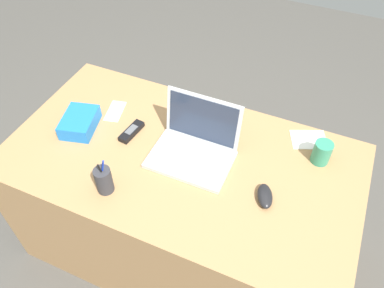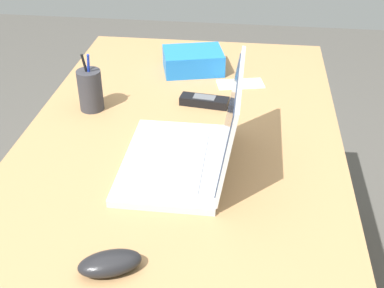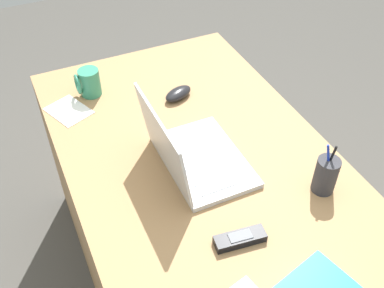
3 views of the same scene
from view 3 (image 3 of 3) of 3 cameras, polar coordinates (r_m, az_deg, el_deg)
The scene contains 7 objects.
desk at distance 1.66m, azimuth 1.95°, elevation -12.12°, with size 1.50×0.81×0.72m, color #A87C4F.
laptop at distance 1.36m, azimuth 0.01°, elevation -1.35°, with size 0.34×0.27×0.24m.
computer_mouse at distance 1.65m, azimuth -1.75°, elevation 6.35°, with size 0.06×0.11×0.04m, color black.
coffee_mug_white at distance 1.69m, azimuth -12.84°, elevation 7.52°, with size 0.07×0.09×0.10m.
cordless_phone at distance 1.22m, azimuth 6.04°, elevation -11.73°, with size 0.06×0.14×0.03m.
pen_holder at distance 1.34m, azimuth 16.44°, elevation -3.75°, with size 0.07×0.07×0.17m.
paper_note_near_laptop at distance 1.66m, azimuth -15.22°, elevation 4.05°, with size 0.15×0.11×0.00m, color white.
Camera 3 is at (-0.84, 0.45, 1.72)m, focal length 42.50 mm.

